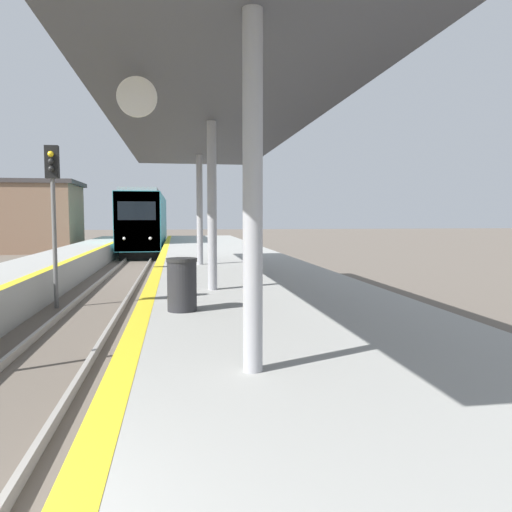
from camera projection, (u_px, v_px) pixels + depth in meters
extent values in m
cube|color=black|center=(146.00, 248.00, 36.78)|extent=(2.25, 15.07, 0.55)
cube|color=teal|center=(146.00, 220.00, 36.62)|extent=(2.65, 16.74, 3.51)
cube|color=#E54C19|center=(137.00, 222.00, 28.46)|extent=(2.60, 0.16, 3.44)
cube|color=black|center=(137.00, 211.00, 28.35)|extent=(2.12, 0.06, 1.05)
cube|color=gray|center=(145.00, 195.00, 36.48)|extent=(2.25, 15.91, 0.24)
sphere|color=white|center=(124.00, 239.00, 28.36)|extent=(0.18, 0.18, 0.18)
sphere|color=white|center=(150.00, 238.00, 28.59)|extent=(0.18, 0.18, 0.18)
cylinder|color=#595959|center=(55.00, 244.00, 13.96)|extent=(0.12, 0.12, 3.64)
cube|color=black|center=(52.00, 162.00, 13.78)|extent=(0.36, 0.20, 0.90)
sphere|color=yellow|center=(51.00, 154.00, 13.64)|extent=(0.16, 0.16, 0.16)
sphere|color=black|center=(51.00, 161.00, 13.65)|extent=(0.16, 0.16, 0.16)
sphere|color=black|center=(51.00, 169.00, 13.67)|extent=(0.16, 0.16, 0.16)
cylinder|color=#99999E|center=(253.00, 195.00, 4.97)|extent=(0.20, 0.20, 3.59)
cylinder|color=#99999E|center=(212.00, 206.00, 10.67)|extent=(0.20, 0.20, 3.59)
cylinder|color=#99999E|center=(200.00, 210.00, 16.38)|extent=(0.20, 0.20, 3.59)
cube|color=#3F3F44|center=(211.00, 116.00, 10.52)|extent=(4.26, 17.38, 0.20)
cylinder|color=white|center=(137.00, 97.00, 6.94)|extent=(0.56, 0.04, 0.56)
cylinder|color=#262628|center=(182.00, 286.00, 8.35)|extent=(0.49, 0.49, 0.83)
cylinder|color=#262626|center=(182.00, 260.00, 8.31)|extent=(0.51, 0.51, 0.06)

